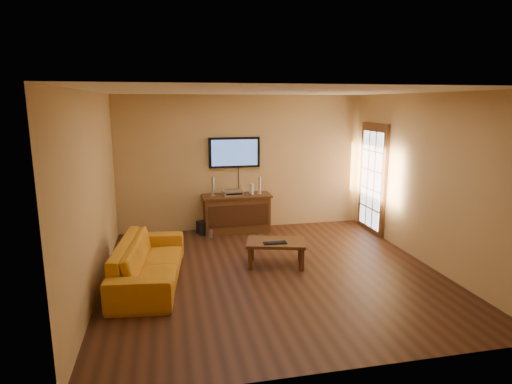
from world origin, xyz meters
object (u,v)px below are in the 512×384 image
object	(u,v)px
bottle	(211,235)
subwoofer	(204,227)
speaker_right	(260,186)
coffee_table	(276,245)
av_receiver	(233,193)
media_console	(237,213)
keyboard	(275,243)
speaker_left	(213,187)
sofa	(149,255)
game_console	(252,189)
television	(234,153)

from	to	relation	value
bottle	subwoofer	bearing A→B (deg)	101.57
subwoofer	bottle	world-z (taller)	subwoofer
speaker_right	bottle	world-z (taller)	speaker_right
coffee_table	av_receiver	bearing A→B (deg)	100.78
speaker_right	subwoofer	world-z (taller)	speaker_right
media_console	keyboard	bearing A→B (deg)	-82.70
speaker_left	av_receiver	bearing A→B (deg)	0.76
subwoofer	speaker_left	bearing A→B (deg)	-9.15
sofa	subwoofer	xyz separation A→B (m)	(0.99, 2.17, -0.29)
coffee_table	sofa	bearing A→B (deg)	-172.84
speaker_right	game_console	size ratio (longest dim) A/B	1.58
sofa	speaker_left	size ratio (longest dim) A/B	5.74
game_console	television	bearing A→B (deg)	140.13
speaker_right	subwoofer	bearing A→B (deg)	-178.59
sofa	keyboard	distance (m)	1.91
speaker_left	bottle	world-z (taller)	speaker_left
coffee_table	speaker_left	bearing A→B (deg)	111.60
subwoofer	keyboard	size ratio (longest dim) A/B	0.68
speaker_left	game_console	size ratio (longest dim) A/B	1.69
sofa	game_console	bearing A→B (deg)	-35.02
coffee_table	sofa	size ratio (longest dim) A/B	0.49
media_console	television	distance (m)	1.21
media_console	game_console	world-z (taller)	game_console
game_console	bottle	distance (m)	1.26
coffee_table	speaker_left	world-z (taller)	speaker_left
game_console	subwoofer	bearing A→B (deg)	174.96
sofa	game_console	xyz separation A→B (m)	(1.95, 2.21, 0.44)
speaker_right	television	bearing A→B (deg)	155.97
sofa	bottle	size ratio (longest dim) A/B	11.24
television	subwoofer	distance (m)	1.61
game_console	keyboard	xyz separation A→B (m)	(-0.05, -2.06, -0.45)
media_console	sofa	world-z (taller)	sofa
subwoofer	keyboard	world-z (taller)	keyboard
television	av_receiver	distance (m)	0.81
game_console	av_receiver	bearing A→B (deg)	173.59
sofa	av_receiver	xyz separation A→B (m)	(1.58, 2.20, 0.38)
television	speaker_left	xyz separation A→B (m)	(-0.47, -0.21, -0.65)
speaker_right	keyboard	size ratio (longest dim) A/B	0.95
av_receiver	bottle	distance (m)	0.97
television	speaker_right	size ratio (longest dim) A/B	2.96
sofa	subwoofer	size ratio (longest dim) A/B	8.56
av_receiver	game_console	distance (m)	0.38
game_console	bottle	world-z (taller)	game_console
media_console	speaker_left	size ratio (longest dim) A/B	3.70
speaker_left	bottle	bearing A→B (deg)	-103.80
television	keyboard	distance (m)	2.55
television	coffee_table	world-z (taller)	television
speaker_right	keyboard	world-z (taller)	speaker_right
television	coffee_table	size ratio (longest dim) A/B	1.00
sofa	keyboard	xyz separation A→B (m)	(1.90, 0.14, -0.00)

